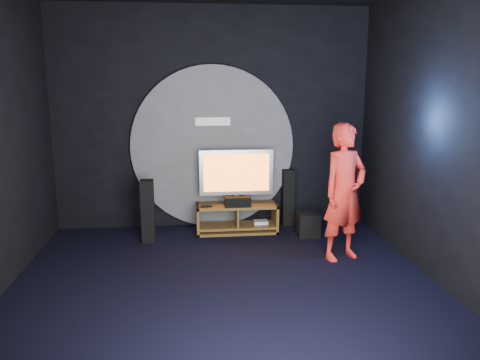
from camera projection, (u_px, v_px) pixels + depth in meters
name	position (u px, v px, depth m)	size (l,w,h in m)	color
floor	(225.00, 288.00, 5.39)	(5.00, 5.00, 0.00)	black
back_wall	(212.00, 119.00, 7.46)	(5.00, 0.04, 3.50)	black
front_wall	(258.00, 188.00, 2.60)	(5.00, 0.04, 3.50)	black
right_wall	(444.00, 134.00, 5.29)	(0.04, 5.00, 3.50)	black
wall_disc_panel	(213.00, 147.00, 7.50)	(2.60, 0.11, 2.60)	#515156
media_console	(237.00, 220.00, 7.38)	(1.27, 0.45, 0.45)	brown
tv	(236.00, 174.00, 7.30)	(1.15, 0.22, 0.85)	#B1B1B9
center_speaker	(238.00, 202.00, 7.18)	(0.40, 0.15, 0.15)	black
remote	(207.00, 206.00, 7.16)	(0.18, 0.05, 0.02)	black
tower_speaker_left	(148.00, 211.00, 6.88)	(0.19, 0.21, 0.93)	black
tower_speaker_right	(288.00, 197.00, 7.71)	(0.19, 0.21, 0.93)	black
subwoofer	(308.00, 224.00, 7.19)	(0.33, 0.33, 0.36)	black
player	(344.00, 192.00, 6.14)	(0.66, 0.43, 1.82)	red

